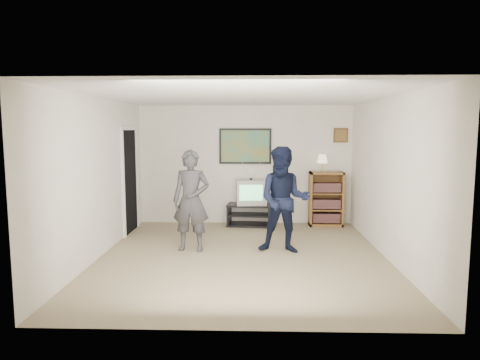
{
  "coord_description": "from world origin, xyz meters",
  "views": [
    {
      "loc": [
        0.15,
        -6.56,
        2.0
      ],
      "look_at": [
        -0.06,
        0.62,
        1.15
      ],
      "focal_mm": 32.0,
      "sensor_mm": 36.0,
      "label": 1
    }
  ],
  "objects_px": {
    "media_stand": "(249,215)",
    "person_tall": "(191,201)",
    "bookshelf": "(326,199)",
    "person_short": "(284,200)",
    "crt_television": "(251,192)"
  },
  "relations": [
    {
      "from": "media_stand",
      "to": "crt_television",
      "type": "distance_m",
      "value": 0.48
    },
    {
      "from": "media_stand",
      "to": "person_tall",
      "type": "height_order",
      "value": "person_tall"
    },
    {
      "from": "media_stand",
      "to": "crt_television",
      "type": "relative_size",
      "value": 1.58
    },
    {
      "from": "bookshelf",
      "to": "person_short",
      "type": "relative_size",
      "value": 0.65
    },
    {
      "from": "person_tall",
      "to": "person_short",
      "type": "height_order",
      "value": "person_short"
    },
    {
      "from": "crt_television",
      "to": "person_short",
      "type": "relative_size",
      "value": 0.35
    },
    {
      "from": "crt_television",
      "to": "person_tall",
      "type": "height_order",
      "value": "person_tall"
    },
    {
      "from": "media_stand",
      "to": "person_short",
      "type": "xyz_separation_m",
      "value": [
        0.57,
        -1.94,
        0.64
      ]
    },
    {
      "from": "crt_television",
      "to": "bookshelf",
      "type": "height_order",
      "value": "bookshelf"
    },
    {
      "from": "crt_television",
      "to": "person_short",
      "type": "distance_m",
      "value": 2.02
    },
    {
      "from": "media_stand",
      "to": "crt_television",
      "type": "xyz_separation_m",
      "value": [
        0.04,
        0.0,
        0.48
      ]
    },
    {
      "from": "media_stand",
      "to": "crt_television",
      "type": "height_order",
      "value": "crt_television"
    },
    {
      "from": "bookshelf",
      "to": "person_short",
      "type": "distance_m",
      "value": 2.26
    },
    {
      "from": "media_stand",
      "to": "crt_television",
      "type": "bearing_deg",
      "value": 5.4
    },
    {
      "from": "bookshelf",
      "to": "person_tall",
      "type": "bearing_deg",
      "value": -142.81
    }
  ]
}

